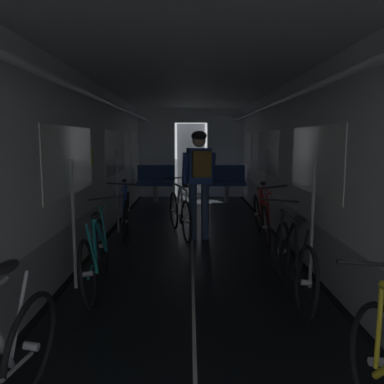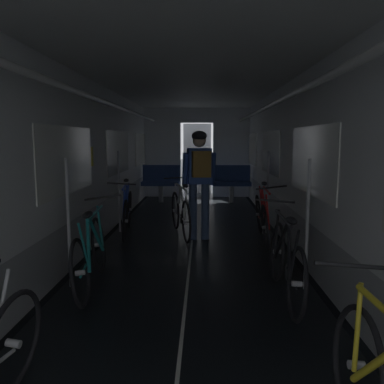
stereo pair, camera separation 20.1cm
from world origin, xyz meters
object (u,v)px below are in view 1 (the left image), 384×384
object	(u,v)px
bicycle_teal	(96,254)
bicycle_black	(292,260)
person_cyclist_aisle	(199,173)
bench_seat_far_left	(156,180)
bicycle_blue	(126,212)
bicycle_white_in_aisle	(180,213)
bicycle_red	(262,217)
bench_seat_far_right	(226,180)

from	to	relation	value
bicycle_teal	bicycle_black	bearing A→B (deg)	-6.80
bicycle_black	person_cyclist_aisle	xyz separation A→B (m)	(-0.89, 2.36, 0.69)
bench_seat_far_left	bicycle_blue	bearing A→B (deg)	-93.34
bicycle_black	person_cyclist_aisle	world-z (taller)	person_cyclist_aisle
bicycle_blue	person_cyclist_aisle	xyz separation A→B (m)	(1.22, -0.34, 0.69)
bicycle_blue	bicycle_white_in_aisle	xyz separation A→B (m)	(0.91, -0.07, 0.00)
bicycle_red	bicycle_blue	xyz separation A→B (m)	(-2.21, 0.40, 0.00)
bicycle_teal	bicycle_blue	world-z (taller)	bicycle_teal
person_cyclist_aisle	bicycle_teal	bearing A→B (deg)	-118.67
bench_seat_far_left	person_cyclist_aisle	bearing A→B (deg)	-75.27
bicycle_teal	bicycle_white_in_aisle	size ratio (longest dim) A/B	1.02
bicycle_black	bicycle_blue	bearing A→B (deg)	128.08
bicycle_teal	bicycle_black	world-z (taller)	bicycle_teal
bench_seat_far_left	bicycle_teal	bearing A→B (deg)	-91.31
bench_seat_far_left	bicycle_teal	xyz separation A→B (m)	(-0.14, -5.98, -0.19)
bicycle_red	bench_seat_far_left	bearing A→B (deg)	117.06
bicycle_red	bicycle_blue	bearing A→B (deg)	169.80
bench_seat_far_left	bicycle_teal	size ratio (longest dim) A/B	0.58
bicycle_red	bicycle_black	bearing A→B (deg)	-92.54
bicycle_blue	person_cyclist_aisle	size ratio (longest dim) A/B	0.98
bench_seat_far_left	bicycle_blue	distance (m)	3.54
person_cyclist_aisle	bench_seat_far_right	bearing A→B (deg)	78.58
bicycle_white_in_aisle	person_cyclist_aisle	bearing A→B (deg)	-40.28
bench_seat_far_right	bicycle_blue	distance (m)	4.07
person_cyclist_aisle	bicycle_white_in_aisle	xyz separation A→B (m)	(-0.32, 0.27, -0.69)
bicycle_blue	bicycle_white_in_aisle	size ratio (longest dim) A/B	1.02
bench_seat_far_right	person_cyclist_aisle	world-z (taller)	person_cyclist_aisle
bicycle_teal	bicycle_white_in_aisle	world-z (taller)	bicycle_teal
person_cyclist_aisle	bicycle_black	bearing A→B (deg)	-69.34
bicycle_red	bicycle_black	distance (m)	2.30
bicycle_black	bicycle_blue	size ratio (longest dim) A/B	1.00
bicycle_black	bicycle_white_in_aisle	distance (m)	2.89
bicycle_black	bench_seat_far_left	bearing A→B (deg)	107.02
person_cyclist_aisle	bench_seat_far_left	bearing A→B (deg)	104.73
bicycle_teal	bicycle_red	xyz separation A→B (m)	(2.15, 2.05, 0.00)
bicycle_red	bicycle_black	xyz separation A→B (m)	(-0.10, -2.30, 0.00)
bench_seat_far_right	bench_seat_far_left	bearing A→B (deg)	180.00
person_cyclist_aisle	bicycle_white_in_aisle	distance (m)	0.80
bicycle_teal	bicycle_blue	size ratio (longest dim) A/B	1.00
bicycle_teal	bicycle_white_in_aisle	distance (m)	2.52
bicycle_white_in_aisle	bicycle_blue	bearing A→B (deg)	175.43
bicycle_blue	bicycle_black	bearing A→B (deg)	-51.92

